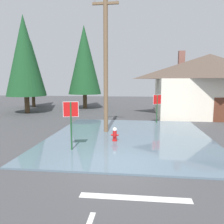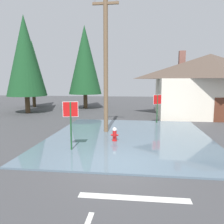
% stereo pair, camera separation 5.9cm
% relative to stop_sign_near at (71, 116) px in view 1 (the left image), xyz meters
% --- Properties ---
extents(ground_plane, '(80.00, 80.00, 0.10)m').
position_rel_stop_sign_near_xyz_m(ground_plane, '(2.29, -1.56, -1.74)').
color(ground_plane, '#424244').
extents(flood_puddle, '(9.30, 10.86, 0.08)m').
position_rel_stop_sign_near_xyz_m(flood_puddle, '(2.61, 2.95, -1.65)').
color(flood_puddle, slate).
rests_on(flood_puddle, ground).
extents(lane_stop_bar, '(3.21, 0.33, 0.01)m').
position_rel_stop_sign_near_xyz_m(lane_stop_bar, '(3.06, -3.96, -1.69)').
color(lane_stop_bar, silver).
rests_on(lane_stop_bar, ground).
extents(stop_sign_near, '(0.70, 0.17, 2.37)m').
position_rel_stop_sign_near_xyz_m(stop_sign_near, '(0.00, 0.00, 0.00)').
color(stop_sign_near, '#1E4C28').
rests_on(stop_sign_near, ground).
extents(fire_hydrant, '(0.41, 0.35, 0.82)m').
position_rel_stop_sign_near_xyz_m(fire_hydrant, '(1.86, 1.84, -1.29)').
color(fire_hydrant, red).
rests_on(fire_hydrant, ground).
extents(utility_pole, '(1.60, 0.28, 8.53)m').
position_rel_stop_sign_near_xyz_m(utility_pole, '(1.06, 4.01, 2.75)').
color(utility_pole, brown).
rests_on(utility_pole, ground).
extents(stop_sign_far, '(0.65, 0.40, 2.27)m').
position_rel_stop_sign_near_xyz_m(stop_sign_far, '(4.56, 7.57, -0.07)').
color(stop_sign_far, '#1E4C28').
rests_on(stop_sign_far, ground).
extents(house, '(10.19, 7.46, 6.28)m').
position_rel_stop_sign_near_xyz_m(house, '(9.67, 12.24, 1.33)').
color(house, silver).
rests_on(house, ground).
extents(pine_tree_tall_left, '(3.97, 3.97, 9.91)m').
position_rel_stop_sign_near_xyz_m(pine_tree_tall_left, '(-8.46, 12.04, 4.14)').
color(pine_tree_tall_left, '#4C3823').
rests_on(pine_tree_tall_left, ground).
extents(pine_tree_mid_left, '(3.35, 3.35, 8.37)m').
position_rel_stop_sign_near_xyz_m(pine_tree_mid_left, '(-10.26, 17.20, 3.23)').
color(pine_tree_mid_left, '#4C3823').
rests_on(pine_tree_mid_left, ground).
extents(pine_tree_short_left, '(3.93, 3.93, 9.83)m').
position_rel_stop_sign_near_xyz_m(pine_tree_short_left, '(-3.35, 16.55, 4.09)').
color(pine_tree_short_left, '#4C3823').
rests_on(pine_tree_short_left, ground).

